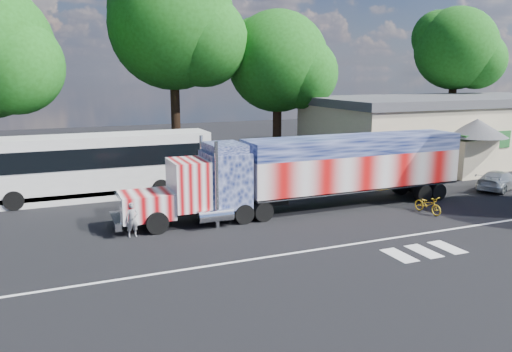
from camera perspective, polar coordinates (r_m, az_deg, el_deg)
name	(u,v)px	position (r m, az deg, el deg)	size (l,w,h in m)	color
ground	(281,229)	(22.85, 2.91, -6.08)	(100.00, 100.00, 0.00)	black
lane_markings	(360,250)	(20.58, 11.85, -8.33)	(30.00, 2.67, 0.01)	silver
semi_truck	(316,170)	(25.90, 6.86, 0.66)	(18.72, 2.96, 3.99)	black
coach_bus	(102,165)	(29.68, -17.21, 1.22)	(12.26, 2.85, 3.57)	silver
hall_building	(450,129)	(42.53, 21.28, 4.99)	(22.40, 12.80, 5.20)	beige
parked_car	(499,180)	(33.76, 26.05, -0.44)	(1.62, 3.99, 1.16)	#B7BABC
woman	(132,220)	(22.22, -13.97, -4.85)	(0.56, 0.37, 1.54)	slate
bicycle	(428,205)	(26.69, 19.05, -3.11)	(0.60, 1.71, 0.90)	gold
tree_ne_a	(279,62)	(39.92, 2.69, 12.87)	(8.26, 7.87, 11.82)	black
tree_n_mid	(175,26)	(39.06, -9.23, 16.55)	(10.00, 9.52, 15.22)	black
tree_far_ne	(457,49)	(49.94, 22.02, 13.28)	(7.74, 7.37, 12.86)	black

